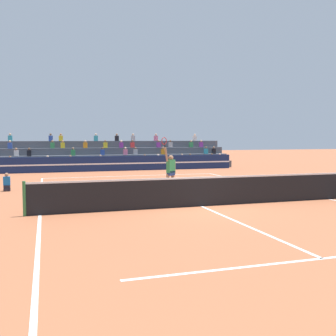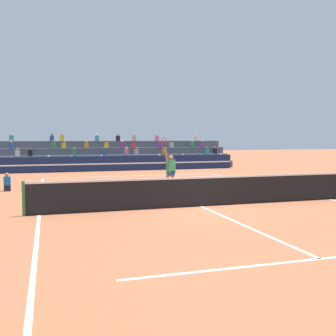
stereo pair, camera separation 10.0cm
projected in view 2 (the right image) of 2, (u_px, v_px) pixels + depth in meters
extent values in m
plane|color=#AD603D|center=(201.00, 206.00, 14.04)|extent=(120.00, 120.00, 0.00)
cube|color=white|center=(132.00, 176.00, 25.38)|extent=(11.00, 0.10, 0.01)
cube|color=white|center=(39.00, 215.00, 12.42)|extent=(0.10, 23.80, 0.01)
cube|color=white|center=(329.00, 199.00, 15.65)|extent=(0.10, 23.80, 0.01)
cube|color=white|center=(320.00, 259.00, 7.92)|extent=(8.25, 0.10, 0.01)
cube|color=white|center=(154.00, 186.00, 20.16)|extent=(8.25, 0.10, 0.01)
cube|color=white|center=(201.00, 206.00, 14.04)|extent=(0.10, 12.85, 0.01)
cylinder|color=#2D6B38|center=(24.00, 199.00, 12.25)|extent=(0.10, 0.10, 1.10)
cube|color=black|center=(201.00, 192.00, 14.00)|extent=(11.90, 0.02, 1.00)
cube|color=white|center=(201.00, 178.00, 13.96)|extent=(11.90, 0.04, 0.06)
cube|color=navy|center=(120.00, 163.00, 29.34)|extent=(18.00, 0.24, 1.10)
cube|color=white|center=(121.00, 164.00, 29.22)|extent=(18.00, 0.02, 0.10)
cube|color=#4C515B|center=(117.00, 166.00, 30.58)|extent=(19.33, 0.95, 0.55)
cube|color=teal|center=(72.00, 160.00, 29.36)|extent=(0.32, 0.22, 0.44)
sphere|color=#9E7051|center=(71.00, 156.00, 29.33)|extent=(0.18, 0.18, 0.18)
cube|color=#338C4C|center=(49.00, 161.00, 28.88)|extent=(0.32, 0.22, 0.44)
sphere|color=beige|center=(49.00, 156.00, 28.85)|extent=(0.18, 0.18, 0.18)
cube|color=teal|center=(11.00, 161.00, 28.12)|extent=(0.32, 0.22, 0.44)
sphere|color=brown|center=(11.00, 157.00, 28.10)|extent=(0.18, 0.18, 0.18)
cube|color=silver|center=(159.00, 159.00, 31.36)|extent=(0.32, 0.22, 0.44)
sphere|color=beige|center=(159.00, 155.00, 31.34)|extent=(0.18, 0.18, 0.18)
cube|color=black|center=(146.00, 159.00, 31.03)|extent=(0.32, 0.22, 0.44)
sphere|color=brown|center=(146.00, 155.00, 31.01)|extent=(0.18, 0.18, 0.18)
cube|color=black|center=(191.00, 159.00, 32.16)|extent=(0.32, 0.22, 0.44)
sphere|color=brown|center=(191.00, 155.00, 32.14)|extent=(0.18, 0.18, 0.18)
cube|color=black|center=(213.00, 158.00, 32.73)|extent=(0.32, 0.22, 0.44)
sphere|color=brown|center=(213.00, 154.00, 32.70)|extent=(0.18, 0.18, 0.18)
cube|color=yellow|center=(101.00, 160.00, 30.01)|extent=(0.32, 0.22, 0.44)
sphere|color=tan|center=(101.00, 156.00, 29.99)|extent=(0.18, 0.18, 0.18)
cube|color=red|center=(221.00, 158.00, 32.94)|extent=(0.32, 0.22, 0.44)
sphere|color=beige|center=(221.00, 154.00, 32.91)|extent=(0.18, 0.18, 0.18)
cube|color=teal|center=(183.00, 159.00, 31.95)|extent=(0.32, 0.22, 0.44)
sphere|color=tan|center=(183.00, 155.00, 31.93)|extent=(0.18, 0.18, 0.18)
cube|color=#4C515B|center=(115.00, 162.00, 31.46)|extent=(19.33, 0.95, 1.10)
cube|color=black|center=(30.00, 153.00, 29.36)|extent=(0.32, 0.22, 0.44)
sphere|color=brown|center=(30.00, 149.00, 29.33)|extent=(0.18, 0.18, 0.18)
cube|color=#338C4C|center=(74.00, 153.00, 30.30)|extent=(0.32, 0.22, 0.44)
sphere|color=#9E7051|center=(74.00, 148.00, 30.27)|extent=(0.18, 0.18, 0.18)
cube|color=orange|center=(164.00, 152.00, 32.43)|extent=(0.32, 0.22, 0.44)
sphere|color=#9E7051|center=(164.00, 148.00, 32.40)|extent=(0.18, 0.18, 0.18)
cube|color=#2D4CA5|center=(103.00, 152.00, 30.96)|extent=(0.32, 0.22, 0.44)
sphere|color=brown|center=(103.00, 148.00, 30.94)|extent=(0.18, 0.18, 0.18)
cube|color=teal|center=(207.00, 151.00, 33.55)|extent=(0.32, 0.22, 0.44)
sphere|color=brown|center=(207.00, 147.00, 33.53)|extent=(0.18, 0.18, 0.18)
cube|color=pink|center=(126.00, 152.00, 31.50)|extent=(0.32, 0.22, 0.44)
sphere|color=beige|center=(126.00, 148.00, 31.48)|extent=(0.18, 0.18, 0.18)
cube|color=black|center=(215.00, 151.00, 33.77)|extent=(0.32, 0.22, 0.44)
sphere|color=#9E7051|center=(215.00, 147.00, 33.74)|extent=(0.18, 0.18, 0.18)
cube|color=silver|center=(17.00, 153.00, 29.09)|extent=(0.32, 0.22, 0.44)
sphere|color=#9E7051|center=(17.00, 149.00, 29.07)|extent=(0.18, 0.18, 0.18)
cube|color=#B2B2B7|center=(136.00, 152.00, 31.74)|extent=(0.32, 0.22, 0.44)
sphere|color=brown|center=(136.00, 148.00, 31.72)|extent=(0.18, 0.18, 0.18)
cube|color=#4C515B|center=(113.00, 158.00, 32.35)|extent=(19.33, 0.95, 1.65)
cube|color=#2D4CA5|center=(11.00, 146.00, 29.81)|extent=(0.32, 0.22, 0.44)
sphere|color=tan|center=(11.00, 141.00, 29.79)|extent=(0.18, 0.18, 0.18)
cube|color=purple|center=(202.00, 145.00, 34.40)|extent=(0.32, 0.22, 0.44)
sphere|color=tan|center=(202.00, 141.00, 34.37)|extent=(0.18, 0.18, 0.18)
cube|color=purple|center=(122.00, 145.00, 32.32)|extent=(0.32, 0.22, 0.44)
sphere|color=beige|center=(122.00, 141.00, 32.29)|extent=(0.18, 0.18, 0.18)
cube|color=#B2B2B7|center=(171.00, 145.00, 33.57)|extent=(0.32, 0.22, 0.44)
sphere|color=brown|center=(172.00, 141.00, 33.54)|extent=(0.18, 0.18, 0.18)
cube|color=#338C4C|center=(192.00, 145.00, 34.12)|extent=(0.32, 0.22, 0.44)
sphere|color=tan|center=(192.00, 141.00, 34.10)|extent=(0.18, 0.18, 0.18)
cube|color=yellow|center=(106.00, 145.00, 31.94)|extent=(0.32, 0.22, 0.44)
sphere|color=brown|center=(106.00, 141.00, 31.91)|extent=(0.18, 0.18, 0.18)
cube|color=orange|center=(86.00, 145.00, 31.46)|extent=(0.32, 0.22, 0.44)
sphere|color=tan|center=(86.00, 141.00, 31.44)|extent=(0.18, 0.18, 0.18)
cube|color=#338C4C|center=(54.00, 145.00, 30.72)|extent=(0.32, 0.22, 0.44)
sphere|color=brown|center=(54.00, 141.00, 30.70)|extent=(0.18, 0.18, 0.18)
cube|color=red|center=(134.00, 145.00, 32.59)|extent=(0.32, 0.22, 0.44)
sphere|color=brown|center=(133.00, 141.00, 32.57)|extent=(0.18, 0.18, 0.18)
cube|color=purple|center=(160.00, 145.00, 33.26)|extent=(0.32, 0.22, 0.44)
sphere|color=#9E7051|center=(160.00, 141.00, 33.23)|extent=(0.18, 0.18, 0.18)
cube|color=yellow|center=(64.00, 145.00, 30.95)|extent=(0.32, 0.22, 0.44)
sphere|color=#9E7051|center=(64.00, 141.00, 30.92)|extent=(0.18, 0.18, 0.18)
cube|color=#4C515B|center=(112.00, 154.00, 33.23)|extent=(19.33, 0.95, 2.20)
cube|color=teal|center=(12.00, 138.00, 30.67)|extent=(0.32, 0.22, 0.44)
sphere|color=tan|center=(11.00, 134.00, 30.64)|extent=(0.18, 0.18, 0.18)
cube|color=silver|center=(196.00, 138.00, 35.19)|extent=(0.32, 0.22, 0.44)
sphere|color=beige|center=(196.00, 135.00, 35.17)|extent=(0.18, 0.18, 0.18)
cube|color=#B2B2B7|center=(134.00, 138.00, 33.53)|extent=(0.32, 0.22, 0.44)
sphere|color=tan|center=(134.00, 135.00, 33.51)|extent=(0.18, 0.18, 0.18)
cube|color=teal|center=(97.00, 138.00, 32.61)|extent=(0.32, 0.22, 0.44)
sphere|color=beige|center=(97.00, 134.00, 32.59)|extent=(0.18, 0.18, 0.18)
cube|color=pink|center=(157.00, 138.00, 34.13)|extent=(0.32, 0.22, 0.44)
sphere|color=tan|center=(157.00, 135.00, 34.11)|extent=(0.18, 0.18, 0.18)
cube|color=yellow|center=(62.00, 138.00, 31.78)|extent=(0.32, 0.22, 0.44)
sphere|color=#9E7051|center=(62.00, 134.00, 31.76)|extent=(0.18, 0.18, 0.18)
cube|color=black|center=(118.00, 138.00, 33.12)|extent=(0.32, 0.22, 0.44)
sphere|color=#9E7051|center=(118.00, 135.00, 33.10)|extent=(0.18, 0.18, 0.18)
cube|color=#2D4CA5|center=(52.00, 138.00, 31.55)|extent=(0.32, 0.22, 0.44)
sphere|color=brown|center=(52.00, 134.00, 31.53)|extent=(0.18, 0.18, 0.18)
cube|color=black|center=(7.00, 190.00, 18.14)|extent=(0.28, 0.36, 0.12)
cube|color=black|center=(7.00, 187.00, 18.13)|extent=(0.28, 0.24, 0.18)
cube|color=#1966B2|center=(7.00, 181.00, 18.10)|extent=(0.30, 0.18, 0.40)
sphere|color=#9E7051|center=(7.00, 175.00, 18.08)|extent=(0.17, 0.17, 0.17)
cylinder|color=#9E7051|center=(173.00, 184.00, 16.88)|extent=(0.14, 0.14, 0.90)
cylinder|color=#9E7051|center=(168.00, 185.00, 16.78)|extent=(0.14, 0.14, 0.90)
cube|color=navy|center=(171.00, 173.00, 16.79)|extent=(0.38, 0.33, 0.20)
cube|color=#338C4C|center=(171.00, 166.00, 16.76)|extent=(0.41, 0.35, 0.56)
sphere|color=#9E7051|center=(171.00, 158.00, 16.74)|extent=(0.22, 0.22, 0.22)
cube|color=white|center=(173.00, 194.00, 16.88)|extent=(0.23, 0.29, 0.09)
cube|color=white|center=(168.00, 194.00, 16.78)|extent=(0.23, 0.29, 0.09)
cylinder|color=#9E7051|center=(174.00, 167.00, 16.94)|extent=(0.09, 0.09, 0.56)
cylinder|color=#9E7051|center=(166.00, 154.00, 16.52)|extent=(0.24, 0.19, 0.61)
cylinder|color=black|center=(165.00, 145.00, 16.42)|extent=(0.09, 0.07, 0.22)
torus|color=#B21E1E|center=(164.00, 141.00, 16.38)|extent=(0.33, 0.21, 0.37)
sphere|color=#C6DB33|center=(102.00, 186.00, 19.83)|extent=(0.07, 0.07, 0.07)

